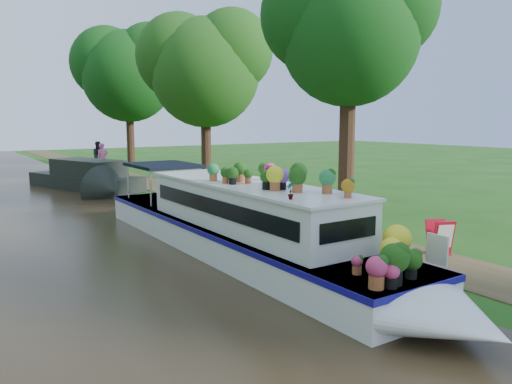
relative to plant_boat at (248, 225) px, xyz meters
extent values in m
plane|color=#1A4912|center=(2.25, -0.03, -0.85)|extent=(100.00, 100.00, 0.00)
cube|color=black|center=(-3.75, -0.03, -0.84)|extent=(10.00, 100.00, 0.02)
cube|color=#493C22|center=(3.45, -0.03, -0.84)|extent=(2.20, 100.00, 0.03)
cube|color=white|center=(0.00, 0.85, -0.46)|extent=(2.20, 12.00, 0.75)
cube|color=#150F8A|center=(0.00, 0.85, -0.14)|extent=(2.24, 12.04, 0.12)
cube|color=white|center=(0.00, 0.05, 0.44)|extent=(1.80, 7.00, 1.05)
cube|color=white|center=(0.00, 0.05, 1.00)|extent=(1.90, 7.10, 0.06)
cube|color=black|center=(0.91, 0.05, 0.52)|extent=(0.03, 6.40, 0.38)
cube|color=black|center=(-0.91, 0.05, 0.52)|extent=(0.03, 6.40, 0.38)
cube|color=black|center=(0.00, 5.15, 1.07)|extent=(1.90, 2.40, 0.10)
cube|color=white|center=(1.15, -4.55, 0.22)|extent=(0.04, 0.45, 0.55)
imported|color=#184412|center=(-0.67, -2.55, 1.20)|extent=(0.15, 0.20, 0.35)
imported|color=#184412|center=(0.35, -0.37, 1.25)|extent=(0.29, 0.29, 0.44)
cylinder|color=black|center=(6.05, 2.97, 1.42)|extent=(0.56, 0.56, 4.55)
sphere|color=#0D3710|center=(6.05, 2.97, 5.38)|extent=(4.80, 4.80, 4.80)
sphere|color=#0D3710|center=(7.01, 2.25, 6.34)|extent=(3.60, 3.60, 3.60)
sphere|color=#0D3710|center=(5.21, 3.81, 6.10)|extent=(3.84, 3.84, 3.84)
cylinder|color=black|center=(6.75, 14.97, 1.07)|extent=(0.56, 0.56, 3.85)
sphere|color=#184412|center=(6.75, 14.97, 5.10)|extent=(6.00, 6.00, 6.00)
sphere|color=#184412|center=(7.95, 14.07, 6.30)|extent=(4.50, 4.50, 4.50)
sphere|color=#184412|center=(5.70, 16.02, 6.00)|extent=(4.80, 4.80, 4.80)
cylinder|color=black|center=(6.25, 25.97, 1.25)|extent=(0.56, 0.56, 4.20)
sphere|color=#0D3710|center=(6.25, 25.97, 5.66)|extent=(6.60, 6.60, 6.60)
sphere|color=#0D3710|center=(7.57, 24.98, 6.98)|extent=(4.95, 4.95, 4.95)
sphere|color=#0D3710|center=(5.09, 27.13, 6.65)|extent=(5.28, 5.28, 5.28)
cube|color=black|center=(0.01, 15.05, -0.49)|extent=(4.18, 7.09, 0.68)
cube|color=black|center=(0.01, 14.49, 0.24)|extent=(2.86, 4.28, 0.79)
cube|color=#A70B1D|center=(4.20, -2.39, -0.81)|extent=(0.60, 0.55, 0.03)
cube|color=#A70B1D|center=(4.20, -2.49, -0.38)|extent=(0.59, 0.41, 0.87)
cube|color=#A70B1D|center=(4.20, -2.28, -0.38)|extent=(0.59, 0.41, 0.87)
cube|color=white|center=(4.20, -2.53, -0.34)|extent=(0.44, 0.30, 0.60)
imported|color=#D75897|center=(2.76, 21.28, 0.13)|extent=(0.72, 0.49, 1.91)
imported|color=black|center=(3.14, 23.39, 0.15)|extent=(1.02, 0.84, 1.94)
imported|color=#1F6822|center=(2.30, 1.01, -0.63)|extent=(0.50, 0.47, 0.45)
camera|label=1|loc=(-6.41, -10.05, 2.54)|focal=35.00mm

